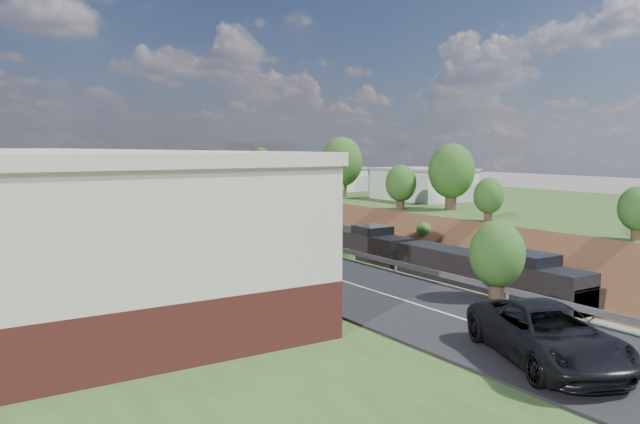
% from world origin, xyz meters
% --- Properties ---
extents(platform_right, '(44.00, 180.00, 5.00)m').
position_xyz_m(platform_right, '(33.00, 60.00, 2.50)').
color(platform_right, '#335221').
rests_on(platform_right, ground).
extents(embankment_left, '(10.00, 180.00, 10.00)m').
position_xyz_m(embankment_left, '(-11.00, 60.00, 0.00)').
color(embankment_left, brown).
rests_on(embankment_left, ground).
extents(embankment_right, '(10.00, 180.00, 10.00)m').
position_xyz_m(embankment_right, '(11.00, 60.00, 0.00)').
color(embankment_right, brown).
rests_on(embankment_right, ground).
extents(rail_left_track, '(1.58, 180.00, 0.18)m').
position_xyz_m(rail_left_track, '(-2.60, 60.00, 0.09)').
color(rail_left_track, gray).
rests_on(rail_left_track, ground).
extents(rail_right_track, '(1.58, 180.00, 0.18)m').
position_xyz_m(rail_right_track, '(2.60, 60.00, 0.09)').
color(rail_right_track, gray).
rests_on(rail_right_track, ground).
extents(road, '(8.00, 180.00, 0.10)m').
position_xyz_m(road, '(-15.50, 60.00, 5.05)').
color(road, black).
rests_on(road, platform_left).
extents(guardrail, '(0.10, 171.00, 0.70)m').
position_xyz_m(guardrail, '(-11.40, 59.80, 5.55)').
color(guardrail, '#99999E').
rests_on(guardrail, platform_left).
extents(commercial_building, '(14.30, 62.30, 7.00)m').
position_xyz_m(commercial_building, '(-28.00, 38.00, 8.51)').
color(commercial_building, maroon).
rests_on(commercial_building, platform_left).
extents(overpass, '(24.50, 8.30, 7.40)m').
position_xyz_m(overpass, '(0.00, 122.00, 4.92)').
color(overpass, gray).
rests_on(overpass, ground).
extents(white_building_near, '(9.00, 12.00, 4.00)m').
position_xyz_m(white_building_near, '(23.50, 52.00, 7.00)').
color(white_building_near, silver).
rests_on(white_building_near, platform_right).
extents(white_building_far, '(8.00, 10.00, 3.60)m').
position_xyz_m(white_building_far, '(23.00, 74.00, 6.80)').
color(white_building_far, silver).
rests_on(white_building_far, platform_right).
extents(tree_right_large, '(5.25, 5.25, 7.61)m').
position_xyz_m(tree_right_large, '(17.00, 40.00, 9.38)').
color(tree_right_large, '#473323').
rests_on(tree_right_large, platform_right).
extents(tree_left_crest, '(2.45, 2.45, 3.55)m').
position_xyz_m(tree_left_crest, '(-11.80, 20.00, 7.04)').
color(tree_left_crest, '#473323').
rests_on(tree_left_crest, platform_left).
extents(freight_train, '(2.96, 135.47, 4.55)m').
position_xyz_m(freight_train, '(2.60, 82.86, 2.54)').
color(freight_train, black).
rests_on(freight_train, ground).
extents(suv, '(5.63, 7.56, 1.91)m').
position_xyz_m(suv, '(-16.98, 0.90, 6.05)').
color(suv, black).
rests_on(suv, road).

